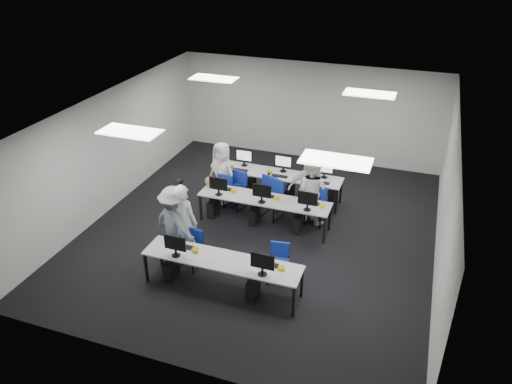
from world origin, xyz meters
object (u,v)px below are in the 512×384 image
(chair_0, at_px, (191,255))
(student_0, at_px, (183,222))
(chair_7, at_px, (317,207))
(student_3, at_px, (307,189))
(chair_5, at_px, (229,193))
(student_1, at_px, (313,190))
(chair_6, at_px, (274,196))
(chair_1, at_px, (278,269))
(chair_3, at_px, (272,206))
(desk_front, at_px, (222,262))
(student_2, at_px, (222,173))
(photographer, at_px, (175,223))
(chair_2, at_px, (236,196))
(chair_4, at_px, (315,213))
(desk_mid, at_px, (264,200))

(chair_0, bearing_deg, student_0, 148.28)
(chair_7, bearing_deg, student_3, 178.72)
(student_0, bearing_deg, chair_5, -91.73)
(chair_7, xyz_separation_m, student_1, (-0.11, -0.14, 0.52))
(chair_6, bearing_deg, chair_1, -56.69)
(chair_1, height_order, chair_3, chair_3)
(desk_front, xyz_separation_m, student_2, (-1.42, 3.39, 0.14))
(photographer, bearing_deg, chair_1, -158.98)
(chair_2, distance_m, student_1, 2.08)
(chair_0, bearing_deg, chair_3, 78.36)
(chair_2, relative_size, student_0, 0.53)
(chair_2, bearing_deg, chair_5, 169.02)
(desk_front, height_order, chair_1, chair_1)
(chair_6, xyz_separation_m, student_2, (-1.37, -0.14, 0.52))
(chair_2, bearing_deg, student_3, 17.81)
(chair_6, distance_m, student_1, 1.24)
(chair_1, distance_m, photographer, 2.41)
(photographer, bearing_deg, chair_2, -76.91)
(student_2, bearing_deg, chair_3, 7.19)
(desk_front, height_order, student_3, student_3)
(student_0, distance_m, photographer, 0.18)
(photographer, bearing_deg, chair_6, -93.22)
(chair_5, bearing_deg, chair_4, 2.56)
(chair_3, distance_m, student_1, 1.13)
(chair_6, relative_size, chair_7, 1.00)
(student_2, bearing_deg, chair_7, 19.48)
(desk_mid, bearing_deg, photographer, -125.90)
(photographer, bearing_deg, student_0, -142.14)
(chair_5, bearing_deg, chair_7, 8.77)
(chair_0, xyz_separation_m, chair_4, (2.09, 2.59, 0.02))
(desk_mid, height_order, chair_3, chair_3)
(chair_5, bearing_deg, chair_0, -76.58)
(chair_4, bearing_deg, chair_0, -124.06)
(chair_7, bearing_deg, student_2, 171.03)
(chair_6, xyz_separation_m, student_0, (-1.16, -2.78, 0.59))
(chair_7, distance_m, student_1, 0.55)
(chair_5, xyz_separation_m, student_3, (2.06, -0.00, 0.51))
(chair_3, relative_size, student_3, 0.61)
(chair_6, bearing_deg, student_1, -2.20)
(chair_2, xyz_separation_m, chair_6, (0.94, 0.31, 0.01))
(desk_mid, xyz_separation_m, student_1, (1.03, 0.62, 0.14))
(student_2, xyz_separation_m, photographer, (0.04, -2.69, 0.04))
(chair_3, xyz_separation_m, student_3, (0.81, 0.27, 0.49))
(chair_3, relative_size, chair_4, 1.07)
(desk_mid, distance_m, student_0, 2.22)
(chair_4, relative_size, student_3, 0.56)
(desk_mid, xyz_separation_m, chair_7, (1.14, 0.76, -0.38))
(chair_5, xyz_separation_m, chair_6, (1.16, 0.21, 0.02))
(chair_0, distance_m, chair_4, 3.33)
(chair_1, height_order, chair_7, chair_7)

